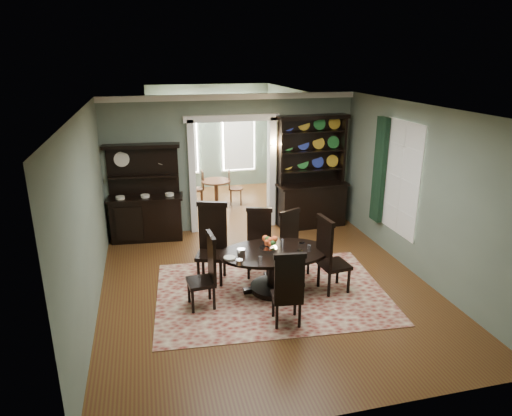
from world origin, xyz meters
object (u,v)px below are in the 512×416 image
Objects in this scene: dining_table at (275,263)px; welsh_dresser at (311,187)px; parlor_table at (216,189)px; sideboard at (146,207)px.

welsh_dresser is at bearing 61.35° from dining_table.
welsh_dresser is 2.71m from parlor_table.
parlor_table is at bearing 132.48° from welsh_dresser.
dining_table is 3.33m from welsh_dresser.
parlor_table is (-1.91, 1.86, -0.46)m from welsh_dresser.
welsh_dresser is (3.70, -0.04, 0.20)m from sideboard.
dining_table is 4.71m from parlor_table.
sideboard is 3.70m from welsh_dresser.
sideboard is at bearing 127.06° from dining_table.
welsh_dresser reaches higher than parlor_table.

